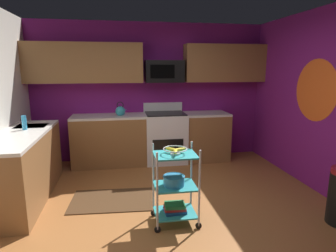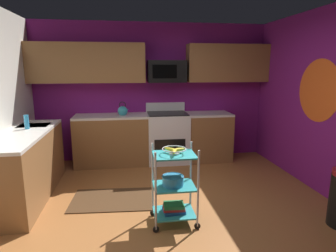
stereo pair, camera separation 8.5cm
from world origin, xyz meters
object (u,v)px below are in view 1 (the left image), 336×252
oven_range (165,137)px  fruit_bowl (176,150)px  microwave (164,71)px  kettle (120,111)px  mixing_bowl_large (174,180)px  rolling_cart (175,186)px  dish_soap_bottle (24,123)px  book_stack (175,208)px

oven_range → fruit_bowl: (-0.24, -2.22, 0.40)m
microwave → kettle: (-0.82, -0.11, -0.70)m
mixing_bowl_large → rolling_cart: bearing=0.0°
microwave → rolling_cart: size_ratio=0.77×
rolling_cart → dish_soap_bottle: dish_soap_bottle is taller
dish_soap_bottle → kettle: bearing=37.7°
rolling_cart → kettle: size_ratio=3.47×
fruit_bowl → book_stack: fruit_bowl is taller
mixing_bowl_large → book_stack: bearing=0.0°
fruit_bowl → kettle: kettle is taller
rolling_cart → kettle: kettle is taller
book_stack → dish_soap_bottle: 2.40m
mixing_bowl_large → kettle: size_ratio=0.95×
rolling_cart → fruit_bowl: 0.42m
rolling_cart → dish_soap_bottle: size_ratio=4.57×
book_stack → rolling_cart: bearing=0.0°
microwave → oven_range: bearing=-89.7°
kettle → dish_soap_bottle: bearing=-142.3°
fruit_bowl → dish_soap_bottle: dish_soap_bottle is taller
microwave → fruit_bowl: microwave is taller
oven_range → kettle: bearing=-179.7°
fruit_bowl → mixing_bowl_large: bearing=-180.0°
book_stack → kettle: kettle is taller
kettle → dish_soap_bottle: 1.68m
oven_range → fruit_bowl: oven_range is taller
rolling_cart → mixing_bowl_large: 0.07m
mixing_bowl_large → oven_range: bearing=83.4°
oven_range → microwave: bearing=90.3°
microwave → book_stack: 2.79m
kettle → dish_soap_bottle: (-1.33, -1.03, 0.02)m
rolling_cart → kettle: 2.36m
rolling_cart → book_stack: bearing=180.0°
oven_range → dish_soap_bottle: size_ratio=5.50×
rolling_cart → oven_range: bearing=83.8°
mixing_bowl_large → kettle: bearing=104.3°
oven_range → dish_soap_bottle: (-2.15, -1.03, 0.54)m
microwave → kettle: size_ratio=2.65×
rolling_cart → mixing_bowl_large: bearing=180.0°
kettle → rolling_cart: bearing=-75.3°
microwave → mixing_bowl_large: microwave is taller
microwave → fruit_bowl: bearing=-95.9°
oven_range → book_stack: 2.25m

